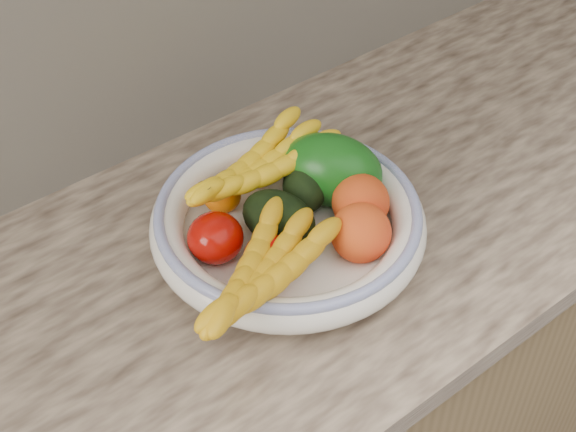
# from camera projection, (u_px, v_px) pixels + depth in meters

# --- Properties ---
(kitchen_counter) EXTENTS (2.44, 0.66, 1.40)m
(kitchen_counter) POSITION_uv_depth(u_px,v_px,m) (279.00, 405.00, 1.48)
(kitchen_counter) COLOR brown
(kitchen_counter) RESTS_ON ground
(fruit_bowl) EXTENTS (0.39, 0.39, 0.08)m
(fruit_bowl) POSITION_uv_depth(u_px,v_px,m) (288.00, 222.00, 1.13)
(fruit_bowl) COLOR white
(fruit_bowl) RESTS_ON kitchen_counter
(clementine_back_left) EXTENTS (0.06, 0.06, 0.05)m
(clementine_back_left) POSITION_uv_depth(u_px,v_px,m) (222.00, 195.00, 1.16)
(clementine_back_left) COLOR orange
(clementine_back_left) RESTS_ON fruit_bowl
(clementine_back_right) EXTENTS (0.06, 0.06, 0.04)m
(clementine_back_right) POSITION_uv_depth(u_px,v_px,m) (260.00, 166.00, 1.21)
(clementine_back_right) COLOR orange
(clementine_back_right) RESTS_ON fruit_bowl
(tomato_left) EXTENTS (0.10, 0.10, 0.07)m
(tomato_left) POSITION_uv_depth(u_px,v_px,m) (215.00, 238.00, 1.09)
(tomato_left) COLOR #9F0903
(tomato_left) RESTS_ON fruit_bowl
(tomato_near_left) EXTENTS (0.07, 0.07, 0.06)m
(tomato_near_left) POSITION_uv_depth(u_px,v_px,m) (268.00, 256.00, 1.06)
(tomato_near_left) COLOR #9E0200
(tomato_near_left) RESTS_ON fruit_bowl
(avocado_center) EXTENTS (0.11, 0.13, 0.08)m
(avocado_center) POSITION_uv_depth(u_px,v_px,m) (279.00, 219.00, 1.11)
(avocado_center) COLOR black
(avocado_center) RESTS_ON fruit_bowl
(avocado_right) EXTENTS (0.11, 0.12, 0.07)m
(avocado_right) POSITION_uv_depth(u_px,v_px,m) (305.00, 186.00, 1.16)
(avocado_right) COLOR black
(avocado_right) RESTS_ON fruit_bowl
(green_mango) EXTENTS (0.19, 0.20, 0.14)m
(green_mango) POSITION_uv_depth(u_px,v_px,m) (331.00, 170.00, 1.17)
(green_mango) COLOR #0E4C0E
(green_mango) RESTS_ON fruit_bowl
(peach_front) EXTENTS (0.11, 0.11, 0.08)m
(peach_front) POSITION_uv_depth(u_px,v_px,m) (361.00, 233.00, 1.09)
(peach_front) COLOR orange
(peach_front) RESTS_ON fruit_bowl
(peach_right) EXTENTS (0.11, 0.11, 0.08)m
(peach_right) POSITION_uv_depth(u_px,v_px,m) (361.00, 202.00, 1.13)
(peach_right) COLOR orange
(peach_right) RESTS_ON fruit_bowl
(banana_bunch_back) EXTENTS (0.28, 0.14, 0.08)m
(banana_bunch_back) POSITION_uv_depth(u_px,v_px,m) (258.00, 171.00, 1.15)
(banana_bunch_back) COLOR yellow
(banana_bunch_back) RESTS_ON fruit_bowl
(banana_bunch_front) EXTENTS (0.30, 0.21, 0.08)m
(banana_bunch_front) POSITION_uv_depth(u_px,v_px,m) (261.00, 278.00, 1.01)
(banana_bunch_front) COLOR #E9AC13
(banana_bunch_front) RESTS_ON fruit_bowl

